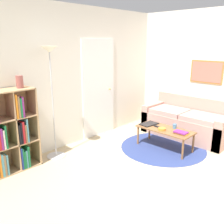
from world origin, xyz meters
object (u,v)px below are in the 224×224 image
at_px(floor_lamp, 51,73).
at_px(laptop, 149,124).
at_px(bowl, 162,129).
at_px(cup, 175,126).
at_px(coffee_table, 165,131).
at_px(couch, 188,122).
at_px(vase_on_shelf, 20,82).

distance_m(floor_lamp, laptop, 2.10).
xyz_separation_m(laptop, bowl, (-0.11, -0.37, 0.01)).
xyz_separation_m(bowl, cup, (0.25, -0.11, 0.02)).
distance_m(coffee_table, cup, 0.20).
relative_size(bowl, cup, 1.68).
bearing_deg(cup, bowl, 154.99).
xyz_separation_m(floor_lamp, bowl, (1.51, -1.18, -1.06)).
bearing_deg(couch, coffee_table, -178.44).
xyz_separation_m(floor_lamp, vase_on_shelf, (-0.50, 0.08, -0.10)).
bearing_deg(coffee_table, vase_on_shelf, 149.22).
bearing_deg(floor_lamp, couch, -24.30).
bearing_deg(couch, laptop, 159.85).
height_order(coffee_table, laptop, laptop).
height_order(laptop, bowl, bowl).
relative_size(laptop, vase_on_shelf, 1.98).
xyz_separation_m(coffee_table, bowl, (-0.11, 0.00, 0.06)).
bearing_deg(laptop, couch, -20.15).
xyz_separation_m(couch, bowl, (-1.04, -0.02, 0.12)).
bearing_deg(cup, couch, 9.89).
xyz_separation_m(floor_lamp, coffee_table, (1.62, -1.18, -1.12)).
relative_size(floor_lamp, couch, 1.06).
height_order(bowl, cup, cup).
relative_size(floor_lamp, coffee_table, 1.81).
relative_size(laptop, bowl, 2.59).
bearing_deg(coffee_table, bowl, 179.35).
height_order(floor_lamp, coffee_table, floor_lamp).
height_order(couch, vase_on_shelf, vase_on_shelf).
bearing_deg(couch, cup, -170.11).
bearing_deg(bowl, floor_lamp, 142.12).
bearing_deg(cup, floor_lamp, 143.70).
height_order(couch, laptop, couch).
distance_m(couch, cup, 0.82).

